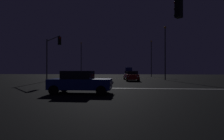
# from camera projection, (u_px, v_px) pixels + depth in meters

# --- Properties ---
(ground) EXTENTS (120.00, 120.00, 0.10)m
(ground) POSITION_uv_depth(u_px,v_px,m) (93.00, 89.00, 15.00)
(ground) COLOR black
(stop_line_north) EXTENTS (0.35, 14.73, 0.01)m
(stop_line_north) POSITION_uv_depth(u_px,v_px,m) (105.00, 82.00, 23.55)
(stop_line_north) COLOR white
(stop_line_north) RESTS_ON ground
(centre_line_ns) EXTENTS (22.00, 0.15, 0.01)m
(centre_line_ns) POSITION_uv_depth(u_px,v_px,m) (112.00, 78.00, 35.10)
(centre_line_ns) COLOR yellow
(centre_line_ns) RESTS_ON ground
(crosswalk_bar_east) EXTENTS (14.73, 0.40, 0.01)m
(crosswalk_bar_east) POSITION_uv_depth(u_px,v_px,m) (192.00, 89.00, 14.22)
(crosswalk_bar_east) COLOR white
(crosswalk_bar_east) RESTS_ON ground
(sedan_red) EXTENTS (2.02, 4.33, 1.57)m
(sedan_red) POSITION_uv_depth(u_px,v_px,m) (133.00, 76.00, 25.83)
(sedan_red) COLOR maroon
(sedan_red) RESTS_ON ground
(sedan_white) EXTENTS (2.02, 4.33, 1.57)m
(sedan_white) POSITION_uv_depth(u_px,v_px,m) (129.00, 75.00, 31.65)
(sedan_white) COLOR silver
(sedan_white) RESTS_ON ground
(sedan_green) EXTENTS (2.02, 4.33, 1.57)m
(sedan_green) POSITION_uv_depth(u_px,v_px,m) (130.00, 74.00, 37.97)
(sedan_green) COLOR #14512D
(sedan_green) RESTS_ON ground
(sedan_orange) EXTENTS (2.02, 4.33, 1.57)m
(sedan_orange) POSITION_uv_depth(u_px,v_px,m) (128.00, 74.00, 44.32)
(sedan_orange) COLOR #C66014
(sedan_orange) RESTS_ON ground
(sedan_black) EXTENTS (2.02, 4.33, 1.57)m
(sedan_black) POSITION_uv_depth(u_px,v_px,m) (128.00, 73.00, 50.41)
(sedan_black) COLOR black
(sedan_black) RESTS_ON ground
(sedan_gray) EXTENTS (2.02, 4.33, 1.57)m
(sedan_gray) POSITION_uv_depth(u_px,v_px,m) (128.00, 73.00, 56.56)
(sedan_gray) COLOR slate
(sedan_gray) RESTS_ON ground
(box_truck) EXTENTS (2.68, 8.28, 3.08)m
(box_truck) POSITION_uv_depth(u_px,v_px,m) (129.00, 71.00, 63.15)
(box_truck) COLOR navy
(box_truck) RESTS_ON ground
(sedan_blue_crossing) EXTENTS (4.33, 2.02, 1.57)m
(sedan_blue_crossing) POSITION_uv_depth(u_px,v_px,m) (80.00, 82.00, 11.35)
(sedan_blue_crossing) COLOR navy
(sedan_blue_crossing) RESTS_ON ground
(traffic_signal_nw) EXTENTS (3.74, 3.74, 6.38)m
(traffic_signal_nw) POSITION_uv_depth(u_px,v_px,m) (52.00, 51.00, 23.20)
(traffic_signal_nw) COLOR #4C4C51
(traffic_signal_nw) RESTS_ON ground
(streetlamp_right_near) EXTENTS (0.44, 0.44, 9.32)m
(streetlamp_right_near) POSITION_uv_depth(u_px,v_px,m) (165.00, 49.00, 28.29)
(streetlamp_right_near) COLOR #424247
(streetlamp_right_near) RESTS_ON ground
(streetlamp_left_far) EXTENTS (0.44, 0.44, 9.61)m
(streetlamp_left_far) POSITION_uv_depth(u_px,v_px,m) (81.00, 57.00, 45.96)
(streetlamp_left_far) COLOR #424247
(streetlamp_left_far) RESTS_ON ground
(streetlamp_right_far) EXTENTS (0.44, 0.44, 9.80)m
(streetlamp_right_far) POSITION_uv_depth(u_px,v_px,m) (151.00, 56.00, 44.23)
(streetlamp_right_far) COLOR #424247
(streetlamp_right_far) RESTS_ON ground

